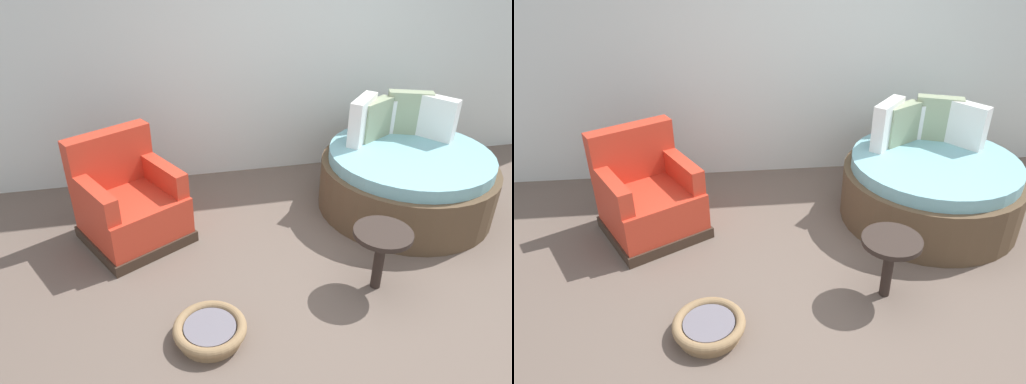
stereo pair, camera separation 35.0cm
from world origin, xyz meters
TOP-DOWN VIEW (x-y plane):
  - ground_plane at (0.00, 0.00)m, footprint 8.00×8.00m
  - back_wall at (0.00, 2.11)m, footprint 8.00×0.12m
  - round_daybed at (0.99, 0.96)m, footprint 1.65×1.65m
  - red_armchair at (-1.63, 0.98)m, footprint 1.09×1.09m
  - pet_basket at (-1.10, -0.39)m, footprint 0.51×0.51m
  - side_table at (0.23, -0.12)m, footprint 0.44×0.44m

SIDE VIEW (x-z plane):
  - ground_plane at x=0.00m, z-range -0.02..0.00m
  - pet_basket at x=-1.10m, z-range 0.01..0.14m
  - round_daybed at x=0.99m, z-range -0.20..0.85m
  - red_armchair at x=-1.63m, z-range -0.14..0.80m
  - side_table at x=0.23m, z-range 0.17..0.69m
  - back_wall at x=0.00m, z-range 0.00..3.09m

